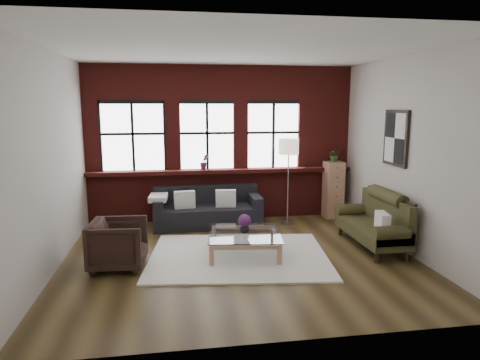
{
  "coord_description": "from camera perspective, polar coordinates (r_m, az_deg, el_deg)",
  "views": [
    {
      "loc": [
        -1.0,
        -6.42,
        2.4
      ],
      "look_at": [
        0.1,
        0.6,
        1.15
      ],
      "focal_mm": 32.0,
      "sensor_mm": 36.0,
      "label": 1
    }
  ],
  "objects": [
    {
      "name": "window_right",
      "position": [
        9.14,
        4.43,
        5.87
      ],
      "size": [
        1.38,
        0.1,
        1.5
      ],
      "primitive_type": null,
      "color": "black",
      "rests_on": "brick_backwall"
    },
    {
      "name": "sill_plant",
      "position": [
        8.84,
        -4.79,
        2.42
      ],
      "size": [
        0.21,
        0.19,
        0.33
      ],
      "primitive_type": "imported",
      "rotation": [
        0.0,
        0.0,
        0.29
      ],
      "color": "#5E2469",
      "rests_on": "sill_ledge"
    },
    {
      "name": "wall_back",
      "position": [
        9.01,
        -2.51,
        4.88
      ],
      "size": [
        5.5,
        0.0,
        5.5
      ],
      "primitive_type": "plane",
      "rotation": [
        1.57,
        0.0,
        0.0
      ],
      "color": "beige",
      "rests_on": "ground"
    },
    {
      "name": "coffee_table",
      "position": [
        6.99,
        0.6,
        -8.55
      ],
      "size": [
        1.27,
        1.27,
        0.38
      ],
      "primitive_type": null,
      "rotation": [
        0.0,
        0.0,
        -0.13
      ],
      "color": "tan",
      "rests_on": "shag_rug"
    },
    {
      "name": "wall_front",
      "position": [
        4.13,
        5.3,
        -1.27
      ],
      "size": [
        5.5,
        0.0,
        5.5
      ],
      "primitive_type": "plane",
      "rotation": [
        -1.57,
        0.0,
        0.0
      ],
      "color": "beige",
      "rests_on": "ground"
    },
    {
      "name": "ceiling",
      "position": [
        6.55,
        -0.05,
        16.99
      ],
      "size": [
        5.5,
        5.5,
        0.0
      ],
      "primitive_type": "plane",
      "rotation": [
        3.14,
        0.0,
        0.0
      ],
      "color": "white",
      "rests_on": "ground"
    },
    {
      "name": "shag_rug",
      "position": [
        6.96,
        -0.19,
        -10.08
      ],
      "size": [
        3.05,
        2.53,
        0.03
      ],
      "primitive_type": "cube",
      "rotation": [
        0.0,
        0.0,
        -0.12
      ],
      "color": "white",
      "rests_on": "floor"
    },
    {
      "name": "pillow_a",
      "position": [
        8.42,
        -7.39,
        -2.62
      ],
      "size": [
        0.41,
        0.19,
        0.34
      ],
      "primitive_type": "cube",
      "rotation": [
        0.0,
        0.0,
        0.13
      ],
      "color": "white",
      "rests_on": "dark_sofa"
    },
    {
      "name": "wall_right",
      "position": [
        7.48,
        21.29,
        3.15
      ],
      "size": [
        0.0,
        5.0,
        5.0
      ],
      "primitive_type": "plane",
      "rotation": [
        1.57,
        0.0,
        -1.57
      ],
      "color": "beige",
      "rests_on": "ground"
    },
    {
      "name": "pillow_settee",
      "position": [
        7.12,
        18.45,
        -5.49
      ],
      "size": [
        0.2,
        0.4,
        0.34
      ],
      "primitive_type": "cube",
      "rotation": [
        0.0,
        0.0,
        -0.16
      ],
      "color": "white",
      "rests_on": "vintage_settee"
    },
    {
      "name": "wall_left",
      "position": [
        6.7,
        -23.98,
        2.25
      ],
      "size": [
        0.0,
        5.0,
        5.0
      ],
      "primitive_type": "plane",
      "rotation": [
        1.57,
        0.0,
        1.57
      ],
      "color": "beige",
      "rests_on": "ground"
    },
    {
      "name": "wall_poster",
      "position": [
        7.7,
        20.09,
        5.28
      ],
      "size": [
        0.05,
        0.74,
        0.94
      ],
      "primitive_type": null,
      "color": "black",
      "rests_on": "wall_right"
    },
    {
      "name": "pillow_b",
      "position": [
        8.48,
        -1.92,
        -2.46
      ],
      "size": [
        0.41,
        0.18,
        0.34
      ],
      "primitive_type": "cube",
      "rotation": [
        0.0,
        0.0,
        -0.1
      ],
      "color": "white",
      "rests_on": "dark_sofa"
    },
    {
      "name": "floor",
      "position": [
        6.93,
        -0.05,
        -10.29
      ],
      "size": [
        5.5,
        5.5,
        0.0
      ],
      "primitive_type": "plane",
      "color": "#3C2D16",
      "rests_on": "ground"
    },
    {
      "name": "vintage_settee",
      "position": [
        7.63,
        17.16,
        -5.28
      ],
      "size": [
        0.75,
        1.7,
        0.9
      ],
      "primitive_type": null,
      "color": "#353218",
      "rests_on": "floor"
    },
    {
      "name": "brick_backwall",
      "position": [
        8.95,
        -2.46,
        4.85
      ],
      "size": [
        5.5,
        0.12,
        3.2
      ],
      "primitive_type": null,
      "color": "maroon",
      "rests_on": "floor"
    },
    {
      "name": "sill_ledge",
      "position": [
        8.93,
        -2.37,
        1.21
      ],
      "size": [
        5.5,
        0.3,
        0.08
      ],
      "primitive_type": "cube",
      "color": "maroon",
      "rests_on": "brick_backwall"
    },
    {
      "name": "vase",
      "position": [
        6.91,
        0.6,
        -6.42
      ],
      "size": [
        0.16,
        0.16,
        0.16
      ],
      "primitive_type": "imported",
      "rotation": [
        0.0,
        0.0,
        -0.02
      ],
      "color": "#B2B2B2",
      "rests_on": "coffee_table"
    },
    {
      "name": "armchair",
      "position": [
        6.66,
        -15.91,
        -8.23
      ],
      "size": [
        0.86,
        0.84,
        0.73
      ],
      "primitive_type": "imported",
      "rotation": [
        0.0,
        0.0,
        1.5
      ],
      "color": "black",
      "rests_on": "floor"
    },
    {
      "name": "floor_lamp",
      "position": [
        8.65,
        6.43,
        0.22
      ],
      "size": [
        0.4,
        0.4,
        1.89
      ],
      "primitive_type": null,
      "color": "#A5A5A8",
      "rests_on": "floor"
    },
    {
      "name": "flowers",
      "position": [
        6.87,
        0.6,
        -5.44
      ],
      "size": [
        0.21,
        0.21,
        0.21
      ],
      "primitive_type": "sphere",
      "color": "#5E2469",
      "rests_on": "vase"
    },
    {
      "name": "window_left",
      "position": [
        8.93,
        -14.08,
        5.51
      ],
      "size": [
        1.38,
        0.1,
        1.5
      ],
      "primitive_type": null,
      "color": "black",
      "rests_on": "brick_backwall"
    },
    {
      "name": "dark_sofa",
      "position": [
        8.59,
        -4.34,
        -3.63
      ],
      "size": [
        2.12,
        0.86,
        0.77
      ],
      "primitive_type": null,
      "color": "black",
      "rests_on": "floor"
    },
    {
      "name": "potted_plant_top",
      "position": [
        9.25,
        12.49,
        3.28
      ],
      "size": [
        0.28,
        0.25,
        0.29
      ],
      "primitive_type": "imported",
      "rotation": [
        0.0,
        0.0,
        -0.07
      ],
      "color": "#2D5923",
      "rests_on": "drawer_chest"
    },
    {
      "name": "drawer_chest",
      "position": [
        9.36,
        12.32,
        -1.3
      ],
      "size": [
        0.37,
        0.37,
        1.21
      ],
      "primitive_type": "cube",
      "color": "tan",
      "rests_on": "floor"
    },
    {
      "name": "window_mid",
      "position": [
        8.92,
        -4.4,
        5.77
      ],
      "size": [
        1.38,
        0.1,
        1.5
      ],
      "primitive_type": null,
      "color": "black",
      "rests_on": "brick_backwall"
    }
  ]
}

